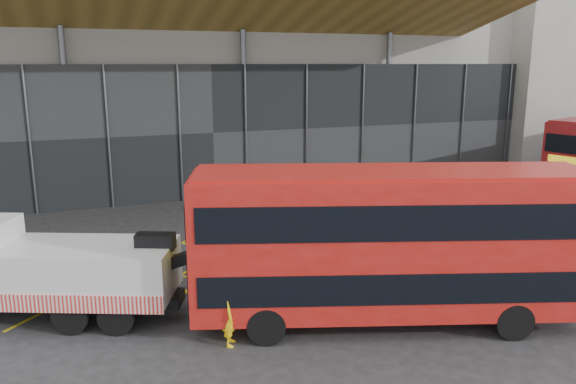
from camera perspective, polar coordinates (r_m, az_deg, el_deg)
name	(u,v)px	position (r m, az deg, el deg)	size (l,w,h in m)	color
ground_plane	(234,261)	(23.66, -5.52, -7.03)	(120.00, 120.00, 0.00)	#262729
road_markings	(305,252)	(24.65, 1.70, -6.13)	(23.16, 7.16, 0.01)	gold
construction_building	(185,49)	(40.61, -10.38, 14.06)	(55.00, 23.97, 18.00)	gray
east_building	(549,39)	(53.29, 24.96, 13.90)	(15.00, 12.00, 20.00)	gray
recovery_truck	(18,265)	(19.98, -25.77, -6.74)	(10.69, 6.10, 3.84)	black
bus_towed	(390,240)	(17.62, 10.33, -4.85)	(12.37, 6.53, 4.94)	#AD140F
worker	(230,316)	(16.77, -5.92, -12.39)	(0.66, 0.44, 1.82)	yellow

